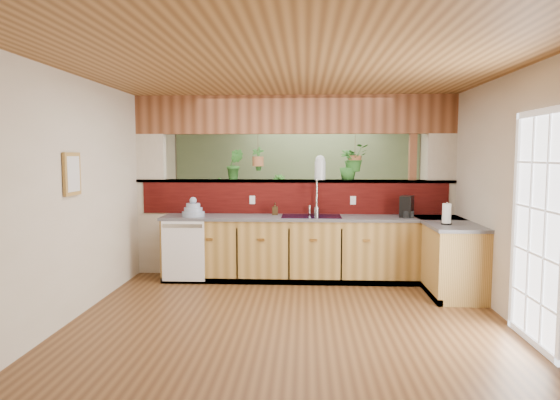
{
  "coord_description": "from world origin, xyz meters",
  "views": [
    {
      "loc": [
        0.16,
        -5.9,
        1.75
      ],
      "look_at": [
        -0.17,
        0.7,
        1.15
      ],
      "focal_mm": 32.0,
      "sensor_mm": 36.0,
      "label": 1
    }
  ],
  "objects_px": {
    "paper_towel": "(447,214)",
    "glass_jar": "(320,167)",
    "soap_dispenser": "(275,209)",
    "dish_stack": "(193,210)",
    "faucet": "(316,196)",
    "shelving_console": "(249,222)",
    "coffee_maker": "(407,207)"
  },
  "relations": [
    {
      "from": "coffee_maker",
      "to": "shelving_console",
      "type": "distance_m",
      "value": 3.38
    },
    {
      "from": "soap_dispenser",
      "to": "dish_stack",
      "type": "bearing_deg",
      "value": -168.07
    },
    {
      "from": "dish_stack",
      "to": "shelving_console",
      "type": "relative_size",
      "value": 0.23
    },
    {
      "from": "dish_stack",
      "to": "glass_jar",
      "type": "xyz_separation_m",
      "value": [
        1.76,
        0.48,
        0.58
      ]
    },
    {
      "from": "faucet",
      "to": "glass_jar",
      "type": "relative_size",
      "value": 1.45
    },
    {
      "from": "soap_dispenser",
      "to": "faucet",
      "type": "bearing_deg",
      "value": 2.22
    },
    {
      "from": "dish_stack",
      "to": "shelving_console",
      "type": "distance_m",
      "value": 2.48
    },
    {
      "from": "faucet",
      "to": "shelving_console",
      "type": "bearing_deg",
      "value": 119.29
    },
    {
      "from": "coffee_maker",
      "to": "shelving_console",
      "type": "bearing_deg",
      "value": 158.11
    },
    {
      "from": "soap_dispenser",
      "to": "paper_towel",
      "type": "xyz_separation_m",
      "value": [
        2.15,
        -0.86,
        0.04
      ]
    },
    {
      "from": "paper_towel",
      "to": "glass_jar",
      "type": "xyz_separation_m",
      "value": [
        -1.51,
        1.11,
        0.54
      ]
    },
    {
      "from": "coffee_maker",
      "to": "paper_towel",
      "type": "bearing_deg",
      "value": -42.78
    },
    {
      "from": "dish_stack",
      "to": "shelving_console",
      "type": "bearing_deg",
      "value": 77.94
    },
    {
      "from": "soap_dispenser",
      "to": "shelving_console",
      "type": "xyz_separation_m",
      "value": [
        -0.61,
        2.15,
        -0.49
      ]
    },
    {
      "from": "dish_stack",
      "to": "coffee_maker",
      "type": "relative_size",
      "value": 1.06
    },
    {
      "from": "dish_stack",
      "to": "paper_towel",
      "type": "xyz_separation_m",
      "value": [
        3.27,
        -0.62,
        0.04
      ]
    },
    {
      "from": "coffee_maker",
      "to": "paper_towel",
      "type": "relative_size",
      "value": 1.06
    },
    {
      "from": "faucet",
      "to": "paper_towel",
      "type": "relative_size",
      "value": 1.87
    },
    {
      "from": "glass_jar",
      "to": "shelving_console",
      "type": "xyz_separation_m",
      "value": [
        -1.25,
        1.9,
        -1.07
      ]
    },
    {
      "from": "coffee_maker",
      "to": "shelving_console",
      "type": "xyz_separation_m",
      "value": [
        -2.42,
        2.3,
        -0.53
      ]
    },
    {
      "from": "shelving_console",
      "to": "paper_towel",
      "type": "bearing_deg",
      "value": -39.56
    },
    {
      "from": "dish_stack",
      "to": "paper_towel",
      "type": "distance_m",
      "value": 3.33
    },
    {
      "from": "faucet",
      "to": "dish_stack",
      "type": "relative_size",
      "value": 1.66
    },
    {
      "from": "faucet",
      "to": "shelving_console",
      "type": "height_order",
      "value": "faucet"
    },
    {
      "from": "coffee_maker",
      "to": "shelving_console",
      "type": "height_order",
      "value": "coffee_maker"
    },
    {
      "from": "paper_towel",
      "to": "glass_jar",
      "type": "bearing_deg",
      "value": 143.82
    },
    {
      "from": "soap_dispenser",
      "to": "shelving_console",
      "type": "relative_size",
      "value": 0.13
    },
    {
      "from": "paper_towel",
      "to": "shelving_console",
      "type": "relative_size",
      "value": 0.2
    },
    {
      "from": "dish_stack",
      "to": "faucet",
      "type": "bearing_deg",
      "value": 8.65
    },
    {
      "from": "soap_dispenser",
      "to": "coffee_maker",
      "type": "bearing_deg",
      "value": -4.83
    },
    {
      "from": "coffee_maker",
      "to": "glass_jar",
      "type": "height_order",
      "value": "glass_jar"
    },
    {
      "from": "glass_jar",
      "to": "paper_towel",
      "type": "bearing_deg",
      "value": -36.18
    }
  ]
}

